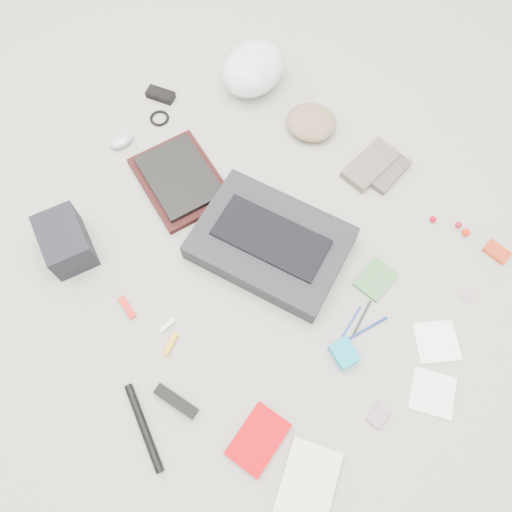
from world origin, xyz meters
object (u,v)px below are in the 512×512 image
Objects in this scene: laptop at (179,177)px; bike_helmet at (253,69)px; messenger_bag at (271,243)px; camera_bag at (66,241)px; book_red at (258,439)px; accordion_wallet at (344,354)px.

laptop is 0.56m from bike_helmet.
messenger_bag is 1.65× the size of laptop.
camera_bag is (-0.11, -0.46, 0.03)m from laptop.
camera_bag reaches higher than book_red.
camera_bag reaches higher than messenger_bag.
messenger_bag is 0.65m from book_red.
messenger_bag is at bearing -49.82° from bike_helmet.
laptop is 3.64× the size of accordion_wallet.
book_red is (0.92, -1.07, -0.08)m from bike_helmet.
accordion_wallet is (0.43, -0.15, -0.02)m from messenger_bag.
accordion_wallet is (0.96, -0.69, -0.06)m from bike_helmet.
camera_bag reaches higher than laptop.
bike_helmet reaches higher than camera_bag.
messenger_bag reaches higher than accordion_wallet.
messenger_bag is 5.98× the size of accordion_wallet.
messenger_bag is 2.73× the size of book_red.
camera_bag is at bearing -151.16° from messenger_bag.
messenger_bag is at bearing 63.37° from camera_bag.
camera_bag is 0.93m from book_red.
bike_helmet is (-0.10, 0.55, 0.05)m from laptop.
laptop is 1.50× the size of camera_bag.
bike_helmet is (-0.54, 0.55, 0.04)m from messenger_bag.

